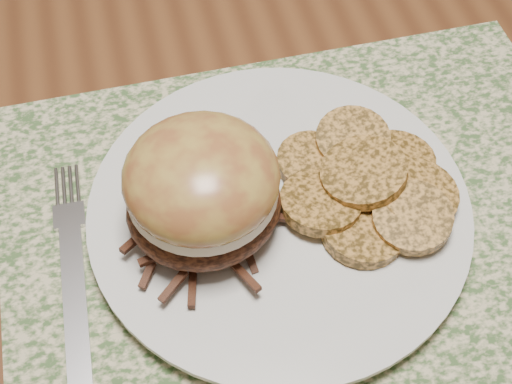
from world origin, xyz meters
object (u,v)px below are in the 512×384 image
dining_table (143,265)px  dinner_plate (279,211)px  pork_sandwich (202,189)px  fork (73,273)px

dining_table → dinner_plate: (0.11, -0.03, 0.09)m
pork_sandwich → dining_table: bearing=131.1°
dining_table → fork: size_ratio=7.78×
dinner_plate → fork: (-0.15, -0.01, -0.01)m
pork_sandwich → fork: pork_sandwich is taller
dinner_plate → fork: bearing=-175.3°
pork_sandwich → fork: 0.11m
dining_table → fork: 0.11m
dining_table → pork_sandwich: (0.05, -0.03, 0.14)m
dining_table → pork_sandwich: pork_sandwich is taller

